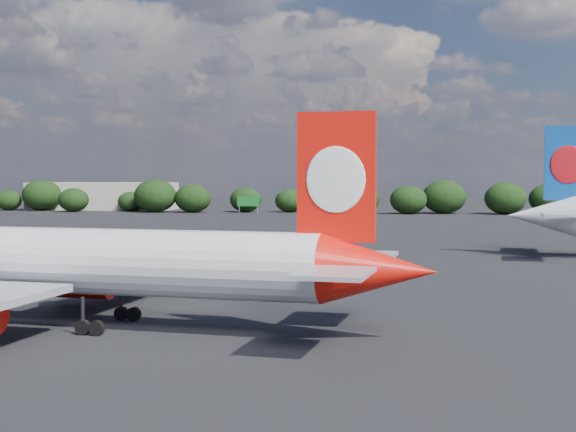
# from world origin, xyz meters

# --- Properties ---
(ground) EXTENTS (500.00, 500.00, 0.00)m
(ground) POSITION_xyz_m (0.00, 60.00, 0.00)
(ground) COLOR black
(ground) RESTS_ON ground
(qantas_airliner) EXTENTS (44.19, 42.11, 14.41)m
(qantas_airliner) POSITION_xyz_m (2.23, 16.72, 4.39)
(qantas_airliner) COLOR silver
(qantas_airliner) RESTS_ON ground
(terminal_building) EXTENTS (42.00, 16.00, 8.00)m
(terminal_building) POSITION_xyz_m (-65.00, 192.00, 4.00)
(terminal_building) COLOR #A1988B
(terminal_building) RESTS_ON ground
(highway_sign) EXTENTS (6.00, 0.30, 4.50)m
(highway_sign) POSITION_xyz_m (-18.00, 176.00, 3.13)
(highway_sign) COLOR #146520
(highway_sign) RESTS_ON ground
(billboard_yellow) EXTENTS (5.00, 0.30, 5.50)m
(billboard_yellow) POSITION_xyz_m (12.00, 182.00, 3.87)
(billboard_yellow) COLOR yellow
(billboard_yellow) RESTS_ON ground
(horizon_treeline) EXTENTS (205.92, 16.89, 9.09)m
(horizon_treeline) POSITION_xyz_m (10.78, 179.68, 3.90)
(horizon_treeline) COLOR black
(horizon_treeline) RESTS_ON ground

